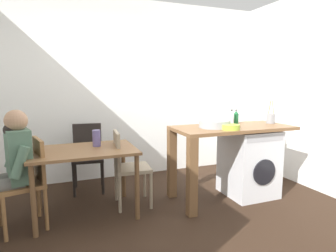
% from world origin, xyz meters
% --- Properties ---
extents(ground_plane, '(5.46, 5.46, 0.00)m').
position_xyz_m(ground_plane, '(0.00, 0.00, 0.00)').
color(ground_plane, black).
extents(wall_back, '(4.60, 0.10, 2.70)m').
position_xyz_m(wall_back, '(0.00, 1.75, 1.35)').
color(wall_back, white).
rests_on(wall_back, ground_plane).
extents(wall_counter_side, '(0.10, 3.80, 2.70)m').
position_xyz_m(wall_counter_side, '(2.15, 0.00, 1.35)').
color(wall_counter_side, white).
rests_on(wall_counter_side, ground_plane).
extents(dining_table, '(1.10, 0.76, 0.74)m').
position_xyz_m(dining_table, '(-0.89, 0.53, 0.64)').
color(dining_table, brown).
rests_on(dining_table, ground_plane).
extents(chair_person_seat, '(0.49, 0.49, 0.90)m').
position_xyz_m(chair_person_seat, '(-1.44, 0.45, 0.51)').
color(chair_person_seat, olive).
rests_on(chair_person_seat, ground_plane).
extents(chair_opposite, '(0.43, 0.43, 0.90)m').
position_xyz_m(chair_opposite, '(-0.41, 0.58, 0.51)').
color(chair_opposite, gray).
rests_on(chair_opposite, ground_plane).
extents(chair_spare_by_wall, '(0.44, 0.44, 0.90)m').
position_xyz_m(chair_spare_by_wall, '(-0.78, 1.30, 0.51)').
color(chair_spare_by_wall, black).
rests_on(chair_spare_by_wall, ground_plane).
extents(seated_person, '(0.55, 0.54, 1.20)m').
position_xyz_m(seated_person, '(-1.59, 0.41, 0.67)').
color(seated_person, '#595651').
rests_on(seated_person, ground_plane).
extents(kitchen_counter, '(1.50, 0.68, 0.92)m').
position_xyz_m(kitchen_counter, '(0.68, 0.35, 0.76)').
color(kitchen_counter, brown).
rests_on(kitchen_counter, ground_plane).
extents(washing_machine, '(0.60, 0.61, 0.86)m').
position_xyz_m(washing_machine, '(1.15, 0.34, 0.43)').
color(washing_machine, silver).
rests_on(washing_machine, ground_plane).
extents(sink_basin, '(0.38, 0.38, 0.09)m').
position_xyz_m(sink_basin, '(0.62, 0.35, 0.97)').
color(sink_basin, '#9EA0A5').
rests_on(sink_basin, kitchen_counter).
extents(tap, '(0.02, 0.02, 0.28)m').
position_xyz_m(tap, '(0.62, 0.53, 1.06)').
color(tap, '#B2B2B7').
rests_on(tap, kitchen_counter).
extents(bottle_tall_green, '(0.06, 0.06, 0.20)m').
position_xyz_m(bottle_tall_green, '(0.93, 0.44, 1.01)').
color(bottle_tall_green, silver).
rests_on(bottle_tall_green, kitchen_counter).
extents(bottle_squat_brown, '(0.06, 0.06, 0.19)m').
position_xyz_m(bottle_squat_brown, '(1.05, 0.51, 1.01)').
color(bottle_squat_brown, '#19592D').
rests_on(bottle_squat_brown, kitchen_counter).
extents(mixing_bowl, '(0.21, 0.21, 0.06)m').
position_xyz_m(mixing_bowl, '(0.72, 0.15, 0.95)').
color(mixing_bowl, '#A8C63D').
rests_on(mixing_bowl, kitchen_counter).
extents(utensil_crock, '(0.11, 0.11, 0.30)m').
position_xyz_m(utensil_crock, '(1.52, 0.40, 0.99)').
color(utensil_crock, gray).
rests_on(utensil_crock, kitchen_counter).
extents(vase, '(0.09, 0.09, 0.19)m').
position_xyz_m(vase, '(-0.74, 0.63, 0.83)').
color(vase, slate).
rests_on(vase, dining_table).
extents(scissors, '(0.15, 0.06, 0.01)m').
position_xyz_m(scissors, '(0.84, 0.25, 0.92)').
color(scissors, '#B2B2B7').
rests_on(scissors, kitchen_counter).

